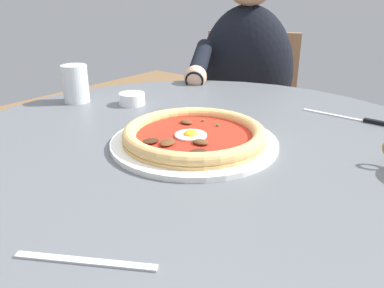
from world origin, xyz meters
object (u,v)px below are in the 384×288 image
at_px(pizza_on_plate, 196,137).
at_px(fork_utensil, 85,261).
at_px(water_glass, 76,86).
at_px(diner_person, 243,125).
at_px(dining_table, 200,205).
at_px(ramekin_capers, 132,98).
at_px(steak_knife, 367,121).
at_px(cafe_chair_diner, 247,113).

distance_m(pizza_on_plate, fork_utensil, 0.36).
bearing_deg(water_glass, diner_person, -97.63).
bearing_deg(fork_utensil, water_glass, -35.37).
xyz_separation_m(dining_table, ramekin_capers, (0.29, -0.09, 0.16)).
bearing_deg(steak_knife, pizza_on_plate, 58.13).
height_order(steak_knife, ramekin_capers, ramekin_capers).
bearing_deg(fork_utensil, cafe_chair_diner, -67.12).
relative_size(water_glass, cafe_chair_diner, 0.12).
relative_size(steak_knife, cafe_chair_diner, 0.27).
bearing_deg(dining_table, diner_person, -64.98).
bearing_deg(cafe_chair_diner, water_glass, 87.77).
bearing_deg(fork_utensil, dining_table, -72.02).
relative_size(water_glass, diner_person, 0.08).
relative_size(fork_utensil, diner_person, 0.13).
height_order(pizza_on_plate, cafe_chair_diner, cafe_chair_diner).
bearing_deg(fork_utensil, diner_person, -67.30).
height_order(steak_knife, diner_person, diner_person).
xyz_separation_m(steak_knife, diner_person, (0.54, -0.38, -0.23)).
distance_m(steak_knife, cafe_chair_diner, 0.82).
relative_size(dining_table, cafe_chair_diner, 1.27).
height_order(pizza_on_plate, steak_knife, pizza_on_plate).
distance_m(ramekin_capers, diner_person, 0.66).
bearing_deg(pizza_on_plate, diner_person, -65.36).
relative_size(pizza_on_plate, cafe_chair_diner, 0.38).
relative_size(dining_table, diner_person, 0.93).
bearing_deg(diner_person, fork_utensil, 112.70).
relative_size(fork_utensil, cafe_chair_diner, 0.18).
bearing_deg(diner_person, dining_table, 115.02).
bearing_deg(fork_utensil, steak_knife, -98.26).
bearing_deg(water_glass, fork_utensil, 144.63).
relative_size(pizza_on_plate, fork_utensil, 2.18).
relative_size(diner_person, cafe_chair_diner, 1.37).
distance_m(ramekin_capers, fork_utensil, 0.61).
relative_size(pizza_on_plate, ramekin_capers, 4.90).
height_order(dining_table, water_glass, water_glass).
height_order(water_glass, diner_person, diner_person).
relative_size(ramekin_capers, diner_person, 0.06).
xyz_separation_m(water_glass, ramekin_capers, (-0.13, -0.07, -0.02)).
bearing_deg(fork_utensil, pizza_on_plate, -71.58).
relative_size(dining_table, fork_utensil, 7.18).
height_order(dining_table, pizza_on_plate, pizza_on_plate).
relative_size(ramekin_capers, fork_utensil, 0.44).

